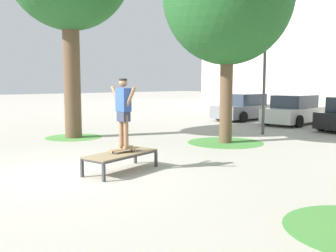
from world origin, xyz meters
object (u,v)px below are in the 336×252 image
(car_grey, at_px, (245,108))
(light_post, at_px, (265,41))
(skater, at_px, (123,108))
(car_white, at_px, (295,111))
(skateboard, at_px, (124,149))
(skate_box, at_px, (121,155))

(car_grey, xyz_separation_m, light_post, (4.26, -4.31, 3.13))
(skater, xyz_separation_m, car_white, (-2.89, 12.54, -0.84))
(skateboard, height_order, light_post, light_post)
(light_post, bearing_deg, car_grey, 134.65)
(skateboard, bearing_deg, car_grey, 115.67)
(skate_box, height_order, skateboard, skateboard)
(skateboard, xyz_separation_m, car_white, (-2.89, 12.54, 0.15))
(skater, distance_m, light_post, 8.59)
(skateboard, height_order, skater, skater)
(car_grey, bearing_deg, car_white, 2.50)
(car_white, bearing_deg, light_post, -75.13)
(skate_box, relative_size, skateboard, 2.52)
(skater, distance_m, car_grey, 13.79)
(skate_box, bearing_deg, car_white, 102.96)
(skate_box, relative_size, light_post, 0.35)
(car_white, bearing_deg, skate_box, -77.04)
(skate_box, bearing_deg, skateboard, 102.89)
(car_grey, bearing_deg, skateboard, -64.33)
(car_grey, distance_m, car_white, 3.08)
(skate_box, height_order, light_post, light_post)
(skater, height_order, light_post, light_post)
(skater, relative_size, car_white, 0.40)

